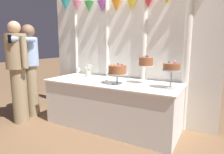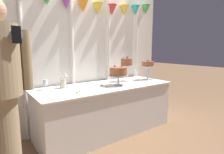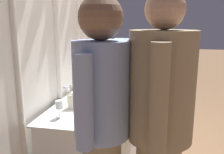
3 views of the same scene
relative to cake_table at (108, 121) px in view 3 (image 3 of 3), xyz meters
The scene contains 14 objects.
ground_plane 0.38m from the cake_table, 90.00° to the right, with size 24.00×24.00×0.00m, color #846042.
draped_curtain 1.06m from the cake_table, 84.32° to the left, with size 3.02×0.17×2.45m.
cake_table is the anchor object (origin of this frame).
cake_display_leftmost 0.60m from the cake_table, 32.57° to the right, with size 0.31×0.31×0.30m.
cake_display_center 0.85m from the cake_table, 13.11° to the left, with size 0.22×0.22×0.43m.
cake_display_rightmost 1.10m from the cake_table, ahead, with size 0.24×0.24×0.37m.
wine_glass 0.98m from the cake_table, 164.75° to the left, with size 0.06×0.06×0.15m.
flower_vase 0.77m from the cake_table, 160.97° to the left, with size 0.12×0.15×0.21m.
tealight_far_left 0.72m from the cake_table, 160.08° to the right, with size 0.04×0.04×0.04m.
tealight_near_left 0.65m from the cake_table, 163.53° to the right, with size 0.04×0.04×0.03m.
tealight_near_right 0.38m from the cake_table, behind, with size 0.05×0.05×0.03m.
tealight_far_right 0.40m from the cake_table, 122.58° to the right, with size 0.04×0.04×0.03m.
guest_girl_blue_dress 1.61m from the cake_table, 168.36° to the right, with size 0.45×0.64×1.64m.
guest_man_dark_suit 1.63m from the cake_table, 157.27° to the right, with size 0.50×0.35×1.66m.
Camera 3 is at (-2.63, -0.48, 1.51)m, focal length 39.09 mm.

